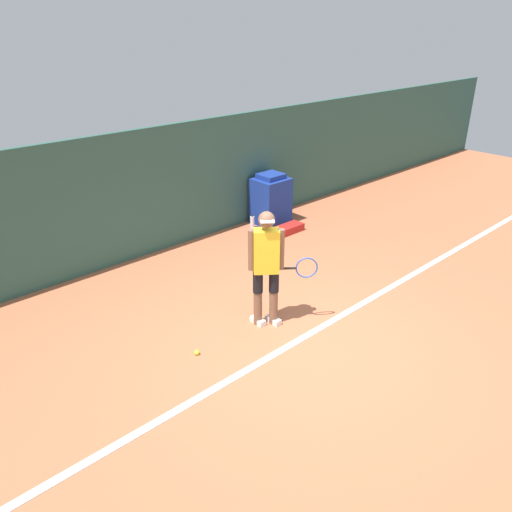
{
  "coord_description": "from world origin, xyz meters",
  "views": [
    {
      "loc": [
        -4.2,
        -3.63,
        3.91
      ],
      "look_at": [
        -0.06,
        0.88,
        0.98
      ],
      "focal_mm": 35.0,
      "sensor_mm": 36.0,
      "label": 1
    }
  ],
  "objects_px": {
    "equipment_bag": "(285,230)",
    "covered_chair": "(271,199)",
    "tennis_ball": "(197,352)",
    "water_bottle": "(252,222)",
    "tennis_player": "(267,264)"
  },
  "relations": [
    {
      "from": "equipment_bag",
      "to": "covered_chair",
      "type": "bearing_deg",
      "value": 70.92
    },
    {
      "from": "tennis_ball",
      "to": "water_bottle",
      "type": "height_order",
      "value": "water_bottle"
    },
    {
      "from": "covered_chair",
      "to": "equipment_bag",
      "type": "height_order",
      "value": "covered_chair"
    },
    {
      "from": "tennis_ball",
      "to": "covered_chair",
      "type": "distance_m",
      "value": 4.77
    },
    {
      "from": "tennis_ball",
      "to": "water_bottle",
      "type": "xyz_separation_m",
      "value": [
        3.4,
        2.69,
        0.1
      ]
    },
    {
      "from": "covered_chair",
      "to": "equipment_bag",
      "type": "relative_size",
      "value": 1.23
    },
    {
      "from": "tennis_player",
      "to": "covered_chair",
      "type": "height_order",
      "value": "tennis_player"
    },
    {
      "from": "equipment_bag",
      "to": "tennis_ball",
      "type": "bearing_deg",
      "value": -151.01
    },
    {
      "from": "tennis_player",
      "to": "tennis_ball",
      "type": "height_order",
      "value": "tennis_player"
    },
    {
      "from": "tennis_player",
      "to": "water_bottle",
      "type": "distance_m",
      "value": 3.64
    },
    {
      "from": "tennis_ball",
      "to": "water_bottle",
      "type": "distance_m",
      "value": 4.34
    },
    {
      "from": "tennis_ball",
      "to": "covered_chair",
      "type": "xyz_separation_m",
      "value": [
        3.91,
        2.69,
        0.47
      ]
    },
    {
      "from": "tennis_player",
      "to": "equipment_bag",
      "type": "relative_size",
      "value": 1.95
    },
    {
      "from": "tennis_ball",
      "to": "tennis_player",
      "type": "bearing_deg",
      "value": -3.35
    },
    {
      "from": "covered_chair",
      "to": "water_bottle",
      "type": "relative_size",
      "value": 3.73
    }
  ]
}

